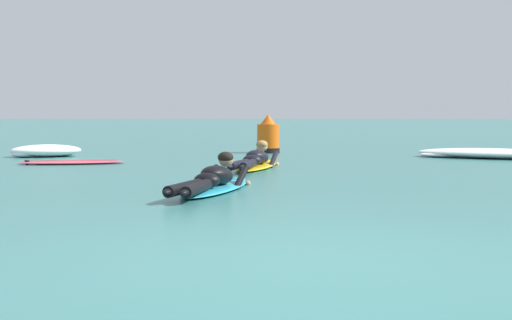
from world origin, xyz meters
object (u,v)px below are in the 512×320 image
Objects in this scene: surfer_near at (213,181)px; surfer_far at (255,161)px; channel_marker_buoy at (268,138)px; drifting_surfboard at (71,162)px.

surfer_near and surfer_far have the same top height.
channel_marker_buoy reaches higher than surfer_near.
surfer_far is at bearing 82.39° from surfer_near.
surfer_near is 1.28× the size of drifting_surfboard.
drifting_surfboard is at bearing -136.46° from channel_marker_buoy.
drifting_surfboard is at bearing 124.10° from surfer_near.
surfer_near is 5.62m from drifting_surfboard.
surfer_near is 3.64m from surfer_far.
surfer_near is at bearing -55.90° from drifting_surfboard.
surfer_far reaches higher than drifting_surfboard.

